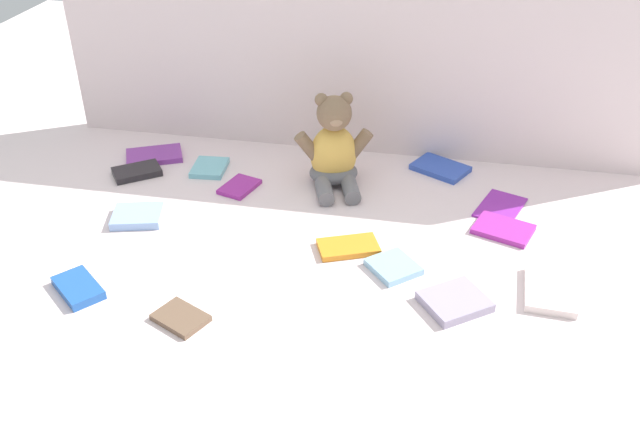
{
  "coord_description": "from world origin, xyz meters",
  "views": [
    {
      "loc": [
        0.21,
        -1.22,
        0.82
      ],
      "look_at": [
        -0.01,
        -0.1,
        0.1
      ],
      "focal_mm": 38.19,
      "sensor_mm": 36.0,
      "label": 1
    }
  ],
  "objects_px": {
    "book_case_6": "(239,187)",
    "book_case_8": "(455,301)",
    "book_case_9": "(500,206)",
    "book_case_5": "(550,290)",
    "book_case_4": "(154,156)",
    "book_case_11": "(181,318)",
    "book_case_10": "(503,229)",
    "book_case_12": "(440,168)",
    "book_case_0": "(137,172)",
    "book_case_13": "(138,216)",
    "teddy_bear": "(334,151)",
    "book_case_2": "(348,247)",
    "book_case_3": "(78,288)",
    "book_case_7": "(210,168)",
    "book_case_1": "(393,267)"
  },
  "relations": [
    {
      "from": "book_case_1",
      "to": "book_case_3",
      "type": "bearing_deg",
      "value": 156.52
    },
    {
      "from": "book_case_4",
      "to": "teddy_bear",
      "type": "bearing_deg",
      "value": 60.33
    },
    {
      "from": "book_case_8",
      "to": "book_case_11",
      "type": "relative_size",
      "value": 1.22
    },
    {
      "from": "book_case_3",
      "to": "book_case_7",
      "type": "xyz_separation_m",
      "value": [
        0.09,
        0.51,
        -0.0
      ]
    },
    {
      "from": "book_case_4",
      "to": "book_case_9",
      "type": "relative_size",
      "value": 1.02
    },
    {
      "from": "book_case_6",
      "to": "book_case_8",
      "type": "xyz_separation_m",
      "value": [
        0.52,
        -0.34,
        0.0
      ]
    },
    {
      "from": "book_case_0",
      "to": "book_case_3",
      "type": "bearing_deg",
      "value": -26.18
    },
    {
      "from": "book_case_12",
      "to": "book_case_6",
      "type": "bearing_deg",
      "value": 139.77
    },
    {
      "from": "book_case_9",
      "to": "book_case_5",
      "type": "bearing_deg",
      "value": -54.1
    },
    {
      "from": "book_case_13",
      "to": "book_case_7",
      "type": "bearing_deg",
      "value": 147.43
    },
    {
      "from": "book_case_1",
      "to": "book_case_11",
      "type": "xyz_separation_m",
      "value": [
        -0.36,
        -0.23,
        -0.0
      ]
    },
    {
      "from": "book_case_5",
      "to": "book_case_8",
      "type": "xyz_separation_m",
      "value": [
        -0.18,
        -0.07,
        0.0
      ]
    },
    {
      "from": "book_case_3",
      "to": "book_case_8",
      "type": "distance_m",
      "value": 0.71
    },
    {
      "from": "teddy_bear",
      "to": "book_case_13",
      "type": "relative_size",
      "value": 2.14
    },
    {
      "from": "book_case_6",
      "to": "book_case_7",
      "type": "xyz_separation_m",
      "value": [
        -0.1,
        0.08,
        0.0
      ]
    },
    {
      "from": "book_case_0",
      "to": "book_case_4",
      "type": "height_order",
      "value": "book_case_0"
    },
    {
      "from": "book_case_0",
      "to": "book_case_8",
      "type": "height_order",
      "value": "book_case_8"
    },
    {
      "from": "book_case_7",
      "to": "book_case_12",
      "type": "bearing_deg",
      "value": -173.59
    },
    {
      "from": "book_case_5",
      "to": "book_case_12",
      "type": "relative_size",
      "value": 1.03
    },
    {
      "from": "book_case_1",
      "to": "book_case_13",
      "type": "bearing_deg",
      "value": 131.44
    },
    {
      "from": "book_case_4",
      "to": "book_case_11",
      "type": "xyz_separation_m",
      "value": [
        0.3,
        -0.59,
        -0.0
      ]
    },
    {
      "from": "teddy_bear",
      "to": "book_case_8",
      "type": "bearing_deg",
      "value": -71.35
    },
    {
      "from": "book_case_0",
      "to": "book_case_6",
      "type": "relative_size",
      "value": 1.17
    },
    {
      "from": "book_case_1",
      "to": "book_case_5",
      "type": "relative_size",
      "value": 0.67
    },
    {
      "from": "book_case_8",
      "to": "book_case_9",
      "type": "height_order",
      "value": "book_case_8"
    },
    {
      "from": "book_case_2",
      "to": "book_case_3",
      "type": "bearing_deg",
      "value": -86.46
    },
    {
      "from": "book_case_3",
      "to": "book_case_13",
      "type": "xyz_separation_m",
      "value": [
        0.01,
        0.26,
        0.0
      ]
    },
    {
      "from": "teddy_bear",
      "to": "book_case_12",
      "type": "relative_size",
      "value": 1.75
    },
    {
      "from": "book_case_0",
      "to": "book_case_13",
      "type": "xyz_separation_m",
      "value": [
        0.09,
        -0.19,
        0.0
      ]
    },
    {
      "from": "book_case_7",
      "to": "book_case_4",
      "type": "bearing_deg",
      "value": -16.68
    },
    {
      "from": "book_case_0",
      "to": "book_case_2",
      "type": "xyz_separation_m",
      "value": [
        0.57,
        -0.22,
        -0.0
      ]
    },
    {
      "from": "book_case_5",
      "to": "book_case_10",
      "type": "relative_size",
      "value": 1.12
    },
    {
      "from": "book_case_2",
      "to": "book_case_6",
      "type": "bearing_deg",
      "value": -146.57
    },
    {
      "from": "book_case_4",
      "to": "book_case_6",
      "type": "bearing_deg",
      "value": 42.04
    },
    {
      "from": "book_case_1",
      "to": "book_case_10",
      "type": "height_order",
      "value": "book_case_1"
    },
    {
      "from": "book_case_1",
      "to": "book_case_7",
      "type": "xyz_separation_m",
      "value": [
        -0.5,
        0.33,
        -0.0
      ]
    },
    {
      "from": "book_case_3",
      "to": "book_case_6",
      "type": "bearing_deg",
      "value": 16.68
    },
    {
      "from": "book_case_6",
      "to": "book_case_8",
      "type": "height_order",
      "value": "book_case_8"
    },
    {
      "from": "book_case_6",
      "to": "book_case_10",
      "type": "distance_m",
      "value": 0.62
    },
    {
      "from": "book_case_3",
      "to": "book_case_5",
      "type": "relative_size",
      "value": 0.82
    },
    {
      "from": "book_case_10",
      "to": "book_case_12",
      "type": "bearing_deg",
      "value": 49.69
    },
    {
      "from": "book_case_2",
      "to": "book_case_5",
      "type": "relative_size",
      "value": 0.93
    },
    {
      "from": "book_case_7",
      "to": "book_case_8",
      "type": "relative_size",
      "value": 0.87
    },
    {
      "from": "teddy_bear",
      "to": "book_case_5",
      "type": "xyz_separation_m",
      "value": [
        0.48,
        -0.34,
        -0.08
      ]
    },
    {
      "from": "book_case_0",
      "to": "book_case_9",
      "type": "height_order",
      "value": "book_case_0"
    },
    {
      "from": "book_case_7",
      "to": "book_case_10",
      "type": "distance_m",
      "value": 0.73
    },
    {
      "from": "book_case_3",
      "to": "book_case_6",
      "type": "relative_size",
      "value": 1.14
    },
    {
      "from": "book_case_9",
      "to": "book_case_12",
      "type": "distance_m",
      "value": 0.21
    },
    {
      "from": "book_case_10",
      "to": "book_case_7",
      "type": "bearing_deg",
      "value": 98.31
    },
    {
      "from": "book_case_8",
      "to": "book_case_10",
      "type": "height_order",
      "value": "book_case_8"
    }
  ]
}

